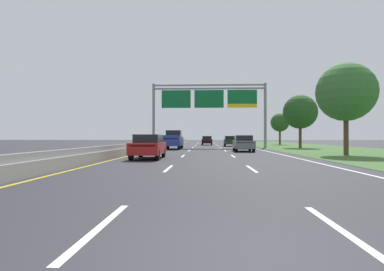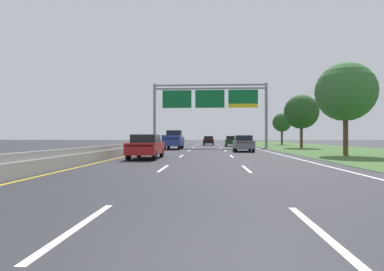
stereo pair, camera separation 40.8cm
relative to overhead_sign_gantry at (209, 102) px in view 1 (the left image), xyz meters
The scene contains 13 objects.
ground_plane 6.47m from the overhead_sign_gantry, 97.56° to the right, with size 220.00×220.00×0.00m, color #2B2B30.
lane_striping 6.64m from the overhead_sign_gantry, 96.30° to the right, with size 11.96×106.00×0.01m.
grass_verge_right 15.10m from the overhead_sign_gantry, ahead, with size 14.00×110.00×0.02m, color #3D602D.
median_barrier_concrete 9.23m from the overhead_sign_gantry, 161.86° to the right, with size 0.60×110.00×0.85m.
overhead_sign_gantry is the anchor object (origin of this frame).
pickup_truck_blue 8.03m from the overhead_sign_gantry, 132.30° to the right, with size 2.01×5.40×2.20m.
car_darkgreen_right_lane_sedan 8.94m from the overhead_sign_gantry, 63.13° to the left, with size 1.94×4.45×1.57m.
car_grey_right_lane_sedan 11.97m from the overhead_sign_gantry, 72.57° to the right, with size 1.94×4.45×1.57m.
car_black_centre_lane_sedan 14.38m from the overhead_sign_gantry, 90.79° to the left, with size 1.86×4.42×1.57m.
car_red_left_lane_sedan 21.74m from the overhead_sign_gantry, 101.44° to the right, with size 1.88×4.43×1.57m.
roadside_tree_near 19.51m from the overhead_sign_gantry, 58.24° to the right, with size 4.42×4.42×7.05m.
roadside_tree_mid 11.73m from the overhead_sign_gantry, ahead, with size 4.31×4.31×6.78m.
roadside_tree_far 20.62m from the overhead_sign_gantry, 50.58° to the left, with size 3.32×3.32×5.71m.
Camera 1 is at (-0.20, -3.25, 1.41)m, focal length 28.81 mm.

